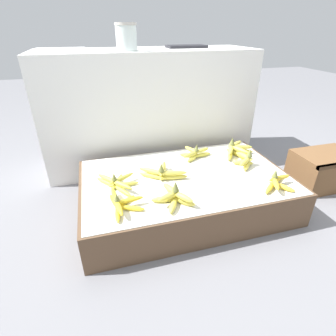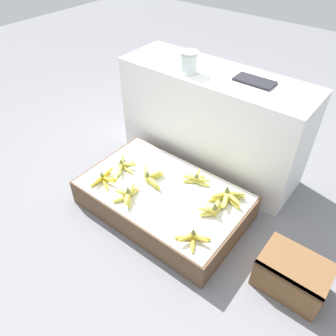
{
  "view_description": "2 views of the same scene",
  "coord_description": "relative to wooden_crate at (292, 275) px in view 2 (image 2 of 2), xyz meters",
  "views": [
    {
      "loc": [
        -0.45,
        -1.21,
        0.96
      ],
      "look_at": [
        -0.07,
        0.11,
        0.21
      ],
      "focal_mm": 28.0,
      "sensor_mm": 36.0,
      "label": 1
    },
    {
      "loc": [
        1.06,
        -1.29,
        1.82
      ],
      "look_at": [
        -0.06,
        0.13,
        0.29
      ],
      "focal_mm": 35.0,
      "sensor_mm": 36.0,
      "label": 2
    }
  ],
  "objects": [
    {
      "name": "ground_plane",
      "position": [
        -0.98,
        0.02,
        -0.11
      ],
      "size": [
        10.0,
        10.0,
        0.0
      ],
      "primitive_type": "plane",
      "color": "slate"
    },
    {
      "name": "display_platform",
      "position": [
        -0.98,
        0.02,
        -0.01
      ],
      "size": [
        1.17,
        0.73,
        0.21
      ],
      "color": "brown",
      "rests_on": "ground_plane"
    },
    {
      "name": "back_vendor_table",
      "position": [
        -1.04,
        0.7,
        0.3
      ],
      "size": [
        1.5,
        0.49,
        0.83
      ],
      "color": "white",
      "rests_on": "ground_plane"
    },
    {
      "name": "wooden_crate",
      "position": [
        0.0,
        0.0,
        0.0
      ],
      "size": [
        0.39,
        0.28,
        0.23
      ],
      "color": "brown",
      "rests_on": "ground_plane"
    },
    {
      "name": "banana_bunch_front_left",
      "position": [
        -1.37,
        -0.18,
        0.12
      ],
      "size": [
        0.16,
        0.24,
        0.09
      ],
      "color": "yellow",
      "rests_on": "display_platform"
    },
    {
      "name": "banana_bunch_front_midleft",
      "position": [
        -1.12,
        -0.2,
        0.13
      ],
      "size": [
        0.2,
        0.23,
        0.11
      ],
      "color": "#DBCC4C",
      "rests_on": "display_platform"
    },
    {
      "name": "banana_bunch_front_right",
      "position": [
        -0.56,
        -0.22,
        0.12
      ],
      "size": [
        0.21,
        0.17,
        0.1
      ],
      "color": "gold",
      "rests_on": "display_platform"
    },
    {
      "name": "banana_bunch_middle_left",
      "position": [
        -1.37,
        0.01,
        0.12
      ],
      "size": [
        0.22,
        0.24,
        0.09
      ],
      "color": "gold",
      "rests_on": "display_platform"
    },
    {
      "name": "banana_bunch_middle_midleft",
      "position": [
        -1.11,
        0.03,
        0.13
      ],
      "size": [
        0.26,
        0.18,
        0.1
      ],
      "color": "#DBCC4C",
      "rests_on": "display_platform"
    },
    {
      "name": "banana_bunch_middle_right",
      "position": [
        -0.59,
        0.04,
        0.13
      ],
      "size": [
        0.13,
        0.18,
        0.11
      ],
      "color": "#DBCC4C",
      "rests_on": "display_platform"
    },
    {
      "name": "banana_bunch_back_midright",
      "position": [
        -0.84,
        0.23,
        0.12
      ],
      "size": [
        0.22,
        0.18,
        0.09
      ],
      "color": "gold",
      "rests_on": "display_platform"
    },
    {
      "name": "banana_bunch_back_right",
      "position": [
        -0.57,
        0.2,
        0.13
      ],
      "size": [
        0.23,
        0.22,
        0.11
      ],
      "color": "#DBCC4C",
      "rests_on": "display_platform"
    },
    {
      "name": "glass_jar",
      "position": [
        -1.19,
        0.57,
        0.79
      ],
      "size": [
        0.13,
        0.13,
        0.16
      ],
      "color": "silver",
      "rests_on": "back_vendor_table"
    },
    {
      "name": "foam_tray_white",
      "position": [
        -1.58,
        0.65,
        0.72
      ],
      "size": [
        0.29,
        0.18,
        0.02
      ],
      "color": "white",
      "rests_on": "back_vendor_table"
    },
    {
      "name": "foam_tray_dark",
      "position": [
        -0.75,
        0.73,
        0.72
      ],
      "size": [
        0.28,
        0.14,
        0.02
      ],
      "color": "#232328",
      "rests_on": "back_vendor_table"
    }
  ]
}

